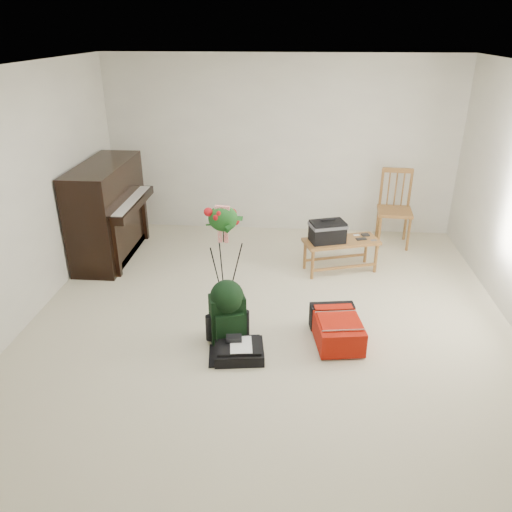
# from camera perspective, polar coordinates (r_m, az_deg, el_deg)

# --- Properties ---
(floor) EXTENTS (5.00, 5.50, 0.01)m
(floor) POSITION_cam_1_polar(r_m,az_deg,el_deg) (5.19, 1.42, -8.09)
(floor) COLOR beige
(floor) RESTS_ON ground
(ceiling) EXTENTS (5.00, 5.50, 0.01)m
(ceiling) POSITION_cam_1_polar(r_m,az_deg,el_deg) (4.37, 1.79, 20.59)
(ceiling) COLOR white
(ceiling) RESTS_ON wall_back
(wall_back) EXTENTS (5.00, 0.04, 2.50)m
(wall_back) POSITION_cam_1_polar(r_m,az_deg,el_deg) (7.28, 2.84, 12.38)
(wall_back) COLOR beige
(wall_back) RESTS_ON floor
(wall_left) EXTENTS (0.04, 5.50, 2.50)m
(wall_left) POSITION_cam_1_polar(r_m,az_deg,el_deg) (5.37, -26.23, 5.22)
(wall_left) COLOR beige
(wall_left) RESTS_ON floor
(piano) EXTENTS (0.71, 1.50, 1.25)m
(piano) POSITION_cam_1_polar(r_m,az_deg,el_deg) (6.80, -16.47, 4.74)
(piano) COLOR black
(piano) RESTS_ON floor
(bench) EXTENTS (0.99, 0.63, 0.71)m
(bench) POSITION_cam_1_polar(r_m,az_deg,el_deg) (6.20, 8.58, 2.59)
(bench) COLOR olive
(bench) RESTS_ON floor
(dining_chair) EXTENTS (0.49, 0.49, 1.05)m
(dining_chair) POSITION_cam_1_polar(r_m,az_deg,el_deg) (7.19, 15.54, 5.21)
(dining_chair) COLOR olive
(dining_chair) RESTS_ON floor
(red_suitcase) EXTENTS (0.52, 0.69, 0.27)m
(red_suitcase) POSITION_cam_1_polar(r_m,az_deg,el_deg) (5.00, 9.20, -7.92)
(red_suitcase) COLOR #BB1508
(red_suitcase) RESTS_ON floor
(black_duffel) EXTENTS (0.50, 0.42, 0.19)m
(black_duffel) POSITION_cam_1_polar(r_m,az_deg,el_deg) (4.74, -1.95, -10.73)
(black_duffel) COLOR black
(black_duffel) RESTS_ON floor
(green_backpack) EXTENTS (0.38, 0.35, 0.66)m
(green_backpack) POSITION_cam_1_polar(r_m,az_deg,el_deg) (4.79, -3.32, -6.09)
(green_backpack) COLOR black
(green_backpack) RESTS_ON floor
(flower_stand) EXTENTS (0.42, 0.42, 1.24)m
(flower_stand) POSITION_cam_1_polar(r_m,az_deg,el_deg) (5.21, -3.65, -0.45)
(flower_stand) COLOR black
(flower_stand) RESTS_ON floor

